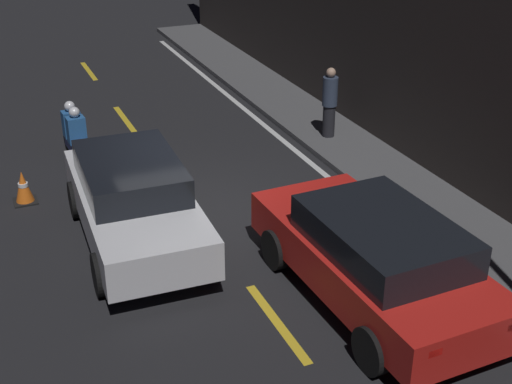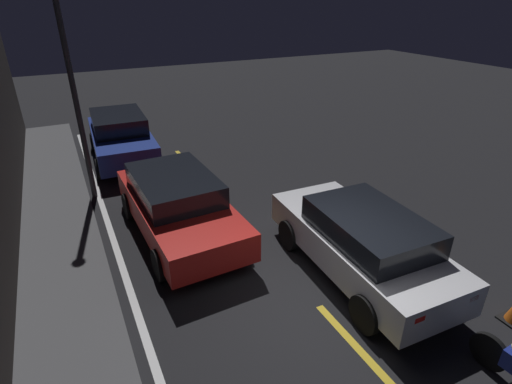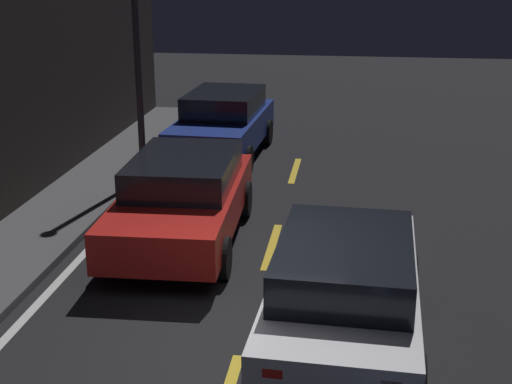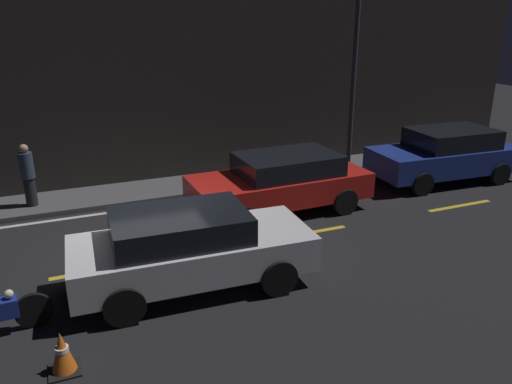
{
  "view_description": "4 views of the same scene",
  "coord_description": "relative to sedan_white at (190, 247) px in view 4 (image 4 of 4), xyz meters",
  "views": [
    {
      "loc": [
        11.01,
        -3.54,
        6.16
      ],
      "look_at": [
        1.91,
        0.35,
        1.29
      ],
      "focal_mm": 50.0,
      "sensor_mm": 36.0,
      "label": 1
    },
    {
      "loc": [
        -4.47,
        3.54,
        5.1
      ],
      "look_at": [
        3.12,
        -0.27,
        0.89
      ],
      "focal_mm": 28.0,
      "sensor_mm": 36.0,
      "label": 2
    },
    {
      "loc": [
        -7.51,
        -1.25,
        4.61
      ],
      "look_at": [
        3.18,
        0.23,
        1.05
      ],
      "focal_mm": 50.0,
      "sensor_mm": 36.0,
      "label": 3
    },
    {
      "loc": [
        -1.54,
        -9.16,
        4.75
      ],
      "look_at": [
        2.13,
        -0.27,
        1.28
      ],
      "focal_mm": 35.0,
      "sensor_mm": 36.0,
      "label": 4
    }
  ],
  "objects": [
    {
      "name": "building_front",
      "position": [
        -0.44,
        6.3,
        2.66
      ],
      "size": [
        28.0,
        0.3,
        6.91
      ],
      "color": "#2D2826",
      "rests_on": "ground"
    },
    {
      "name": "pedestrian",
      "position": [
        -2.73,
        5.18,
        0.15
      ],
      "size": [
        0.34,
        0.34,
        1.59
      ],
      "color": "black",
      "rests_on": "raised_curb"
    },
    {
      "name": "lane_solid_kerb",
      "position": [
        -0.44,
        4.25,
        -0.79
      ],
      "size": [
        25.2,
        0.14,
        0.01
      ],
      "color": "silver",
      "rests_on": "ground"
    },
    {
      "name": "ground_plane",
      "position": [
        -0.44,
        1.24,
        -0.79
      ],
      "size": [
        56.0,
        56.0,
        0.0
      ],
      "primitive_type": "plane",
      "color": "black"
    },
    {
      "name": "lane_dash_e",
      "position": [
        7.56,
        1.24,
        -0.79
      ],
      "size": [
        2.0,
        0.14,
        0.01
      ],
      "color": "gold",
      "rests_on": "ground"
    },
    {
      "name": "sedan_white",
      "position": [
        0.0,
        0.0,
        0.0
      ],
      "size": [
        4.35,
        2.01,
        1.47
      ],
      "rotation": [
        0.0,
        0.0,
        -0.04
      ],
      "color": "silver",
      "rests_on": "ground"
    },
    {
      "name": "raised_curb",
      "position": [
        -0.44,
        5.32,
        -0.73
      ],
      "size": [
        28.0,
        1.65,
        0.13
      ],
      "color": "#4C4C4F",
      "rests_on": "ground"
    },
    {
      "name": "sedan_blue",
      "position": [
        8.61,
        3.08,
        0.03
      ],
      "size": [
        4.44,
        2.09,
        1.55
      ],
      "rotation": [
        0.0,
        0.0,
        3.09
      ],
      "color": "navy",
      "rests_on": "ground"
    },
    {
      "name": "street_lamp",
      "position": [
        6.08,
        4.35,
        2.44
      ],
      "size": [
        0.28,
        0.28,
        5.76
      ],
      "color": "#333338",
      "rests_on": "ground"
    },
    {
      "name": "lane_dash_d",
      "position": [
        3.06,
        1.24,
        -0.79
      ],
      "size": [
        2.0,
        0.14,
        0.01
      ],
      "color": "gold",
      "rests_on": "ground"
    },
    {
      "name": "traffic_cone_near",
      "position": [
        -2.28,
        -1.58,
        -0.48
      ],
      "size": [
        0.44,
        0.44,
        0.64
      ],
      "color": "black",
      "rests_on": "ground"
    },
    {
      "name": "taxi_red",
      "position": [
        3.12,
        2.76,
        -0.01
      ],
      "size": [
        4.52,
        2.08,
        1.46
      ],
      "rotation": [
        0.0,
        0.0,
        3.17
      ],
      "color": "red",
      "rests_on": "ground"
    },
    {
      "name": "lane_dash_c",
      "position": [
        -1.44,
        1.24,
        -0.79
      ],
      "size": [
        2.0,
        0.14,
        0.01
      ],
      "color": "gold",
      "rests_on": "ground"
    }
  ]
}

